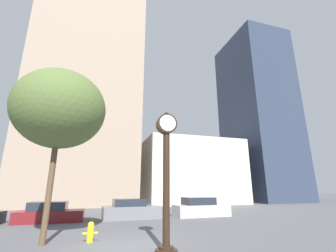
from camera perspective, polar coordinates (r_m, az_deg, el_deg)
name	(u,v)px	position (r m, az deg, el deg)	size (l,w,h in m)	color
ground_plane	(125,247)	(9.83, -10.86, -27.92)	(200.00, 200.00, 0.00)	#515156
building_tall_tower	(89,87)	(36.72, -19.47, 9.21)	(14.66, 12.00, 33.93)	gray
building_storefront_row	(188,172)	(36.20, 5.03, -11.64)	(14.26, 12.00, 9.14)	beige
building_glass_modern	(257,115)	(45.46, 21.62, 2.56)	(9.36, 12.00, 30.82)	#2D384C
street_clock	(166,170)	(8.63, -0.43, -11.01)	(0.79, 0.78, 5.13)	black
car_maroon	(50,213)	(17.82, -27.80, -19.05)	(4.13, 1.86, 1.28)	maroon
car_grey	(131,210)	(17.82, -9.36, -20.34)	(4.23, 2.08, 1.40)	slate
car_silver	(200,208)	(19.37, 8.24, -19.94)	(4.42, 2.05, 1.45)	#BCBCC1
fire_hydrant_near	(90,232)	(10.82, -19.10, -24.04)	(0.62, 0.27, 0.79)	yellow
bare_tree	(60,109)	(11.39, -25.66, 3.81)	(4.00, 4.00, 7.44)	brown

